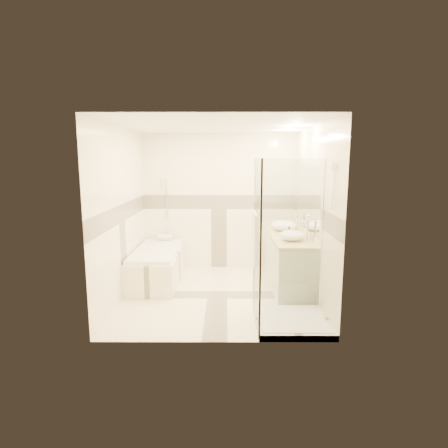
{
  "coord_description": "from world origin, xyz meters",
  "views": [
    {
      "loc": [
        0.12,
        -5.42,
        2.02
      ],
      "look_at": [
        0.1,
        0.25,
        1.05
      ],
      "focal_mm": 30.0,
      "sensor_mm": 36.0,
      "label": 1
    }
  ],
  "objects_px": {
    "shower_enclosure": "(283,284)",
    "amenity_bottle_b": "(289,232)",
    "vessel_sink_near": "(284,225)",
    "amenity_bottle_a": "(289,232)",
    "vanity": "(289,262)",
    "vessel_sink_far": "(292,235)",
    "bathtub": "(157,264)"
  },
  "relations": [
    {
      "from": "vessel_sink_near",
      "to": "amenity_bottle_b",
      "type": "xyz_separation_m",
      "value": [
        0.0,
        -0.54,
        -0.0
      ]
    },
    {
      "from": "vessel_sink_near",
      "to": "vessel_sink_far",
      "type": "bearing_deg",
      "value": -90.0
    },
    {
      "from": "vanity",
      "to": "vessel_sink_near",
      "type": "distance_m",
      "value": 0.7
    },
    {
      "from": "bathtub",
      "to": "vessel_sink_far",
      "type": "xyz_separation_m",
      "value": [
        2.13,
        -0.66,
        0.62
      ]
    },
    {
      "from": "vessel_sink_near",
      "to": "vessel_sink_far",
      "type": "distance_m",
      "value": 0.79
    },
    {
      "from": "vanity",
      "to": "amenity_bottle_b",
      "type": "height_order",
      "value": "amenity_bottle_b"
    },
    {
      "from": "bathtub",
      "to": "amenity_bottle_a",
      "type": "xyz_separation_m",
      "value": [
        2.13,
        -0.41,
        0.61
      ]
    },
    {
      "from": "shower_enclosure",
      "to": "vessel_sink_far",
      "type": "xyz_separation_m",
      "value": [
        0.27,
        0.96,
        0.42
      ]
    },
    {
      "from": "bathtub",
      "to": "amenity_bottle_a",
      "type": "bearing_deg",
      "value": -10.78
    },
    {
      "from": "vanity",
      "to": "vessel_sink_far",
      "type": "bearing_deg",
      "value": -93.72
    },
    {
      "from": "vanity",
      "to": "shower_enclosure",
      "type": "xyz_separation_m",
      "value": [
        -0.29,
        -1.27,
        0.08
      ]
    },
    {
      "from": "vessel_sink_near",
      "to": "amenity_bottle_a",
      "type": "relative_size",
      "value": 3.17
    },
    {
      "from": "vanity",
      "to": "vessel_sink_near",
      "type": "xyz_separation_m",
      "value": [
        -0.02,
        0.48,
        0.51
      ]
    },
    {
      "from": "vanity",
      "to": "amenity_bottle_a",
      "type": "relative_size",
      "value": 11.7
    },
    {
      "from": "vessel_sink_near",
      "to": "amenity_bottle_b",
      "type": "relative_size",
      "value": 2.64
    },
    {
      "from": "shower_enclosure",
      "to": "amenity_bottle_a",
      "type": "height_order",
      "value": "shower_enclosure"
    },
    {
      "from": "vanity",
      "to": "shower_enclosure",
      "type": "height_order",
      "value": "shower_enclosure"
    },
    {
      "from": "vanity",
      "to": "amenity_bottle_b",
      "type": "bearing_deg",
      "value": -110.3
    },
    {
      "from": "vessel_sink_near",
      "to": "amenity_bottle_a",
      "type": "distance_m",
      "value": 0.54
    },
    {
      "from": "vanity",
      "to": "shower_enclosure",
      "type": "relative_size",
      "value": 0.79
    },
    {
      "from": "amenity_bottle_a",
      "to": "vanity",
      "type": "bearing_deg",
      "value": 70.18
    },
    {
      "from": "shower_enclosure",
      "to": "amenity_bottle_b",
      "type": "distance_m",
      "value": 1.32
    },
    {
      "from": "bathtub",
      "to": "amenity_bottle_b",
      "type": "distance_m",
      "value": 2.26
    },
    {
      "from": "shower_enclosure",
      "to": "amenity_bottle_b",
      "type": "relative_size",
      "value": 12.27
    },
    {
      "from": "shower_enclosure",
      "to": "amenity_bottle_a",
      "type": "bearing_deg",
      "value": 77.35
    },
    {
      "from": "amenity_bottle_a",
      "to": "amenity_bottle_b",
      "type": "distance_m",
      "value": 0.01
    },
    {
      "from": "vessel_sink_far",
      "to": "amenity_bottle_a",
      "type": "relative_size",
      "value": 2.76
    },
    {
      "from": "vessel_sink_far",
      "to": "amenity_bottle_a",
      "type": "xyz_separation_m",
      "value": [
        0.0,
        0.25,
        -0.01
      ]
    },
    {
      "from": "vessel_sink_near",
      "to": "amenity_bottle_b",
      "type": "distance_m",
      "value": 0.54
    },
    {
      "from": "vanity",
      "to": "vessel_sink_near",
      "type": "relative_size",
      "value": 3.7
    },
    {
      "from": "bathtub",
      "to": "vessel_sink_far",
      "type": "height_order",
      "value": "vessel_sink_far"
    },
    {
      "from": "bathtub",
      "to": "vessel_sink_near",
      "type": "relative_size",
      "value": 3.88
    }
  ]
}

